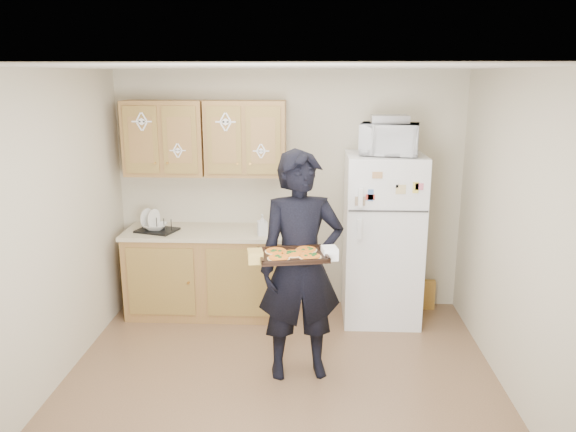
% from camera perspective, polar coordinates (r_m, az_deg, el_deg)
% --- Properties ---
extents(floor, '(3.60, 3.60, 0.00)m').
position_cam_1_polar(floor, '(4.70, -0.86, -17.20)').
color(floor, brown).
rests_on(floor, ground).
extents(ceiling, '(3.60, 3.60, 0.00)m').
position_cam_1_polar(ceiling, '(4.01, -0.99, 14.89)').
color(ceiling, silver).
rests_on(ceiling, wall_back).
extents(wall_back, '(3.60, 0.04, 2.50)m').
position_cam_1_polar(wall_back, '(5.94, 0.12, 2.53)').
color(wall_back, beige).
rests_on(wall_back, floor).
extents(wall_front, '(3.60, 0.04, 2.50)m').
position_cam_1_polar(wall_front, '(2.53, -3.45, -14.26)').
color(wall_front, beige).
rests_on(wall_front, floor).
extents(wall_left, '(0.04, 3.60, 2.50)m').
position_cam_1_polar(wall_left, '(4.66, -23.63, -1.97)').
color(wall_left, beige).
rests_on(wall_left, floor).
extents(wall_right, '(0.04, 3.60, 2.50)m').
position_cam_1_polar(wall_right, '(4.46, 22.85, -2.56)').
color(wall_right, beige).
rests_on(wall_right, floor).
extents(refrigerator, '(0.75, 0.70, 1.70)m').
position_cam_1_polar(refrigerator, '(5.71, 9.53, -2.28)').
color(refrigerator, white).
rests_on(refrigerator, floor).
extents(base_cabinet, '(1.60, 0.60, 0.86)m').
position_cam_1_polar(base_cabinet, '(5.95, -8.26, -5.81)').
color(base_cabinet, olive).
rests_on(base_cabinet, floor).
extents(countertop, '(1.64, 0.64, 0.04)m').
position_cam_1_polar(countertop, '(5.81, -8.42, -1.63)').
color(countertop, '#C5B397').
rests_on(countertop, base_cabinet).
extents(upper_cab_left, '(0.80, 0.33, 0.75)m').
position_cam_1_polar(upper_cab_left, '(5.85, -12.39, 7.74)').
color(upper_cab_left, olive).
rests_on(upper_cab_left, wall_back).
extents(upper_cab_right, '(0.80, 0.33, 0.75)m').
position_cam_1_polar(upper_cab_right, '(5.70, -4.32, 7.86)').
color(upper_cab_right, olive).
rests_on(upper_cab_right, wall_back).
extents(cereal_box, '(0.20, 0.07, 0.32)m').
position_cam_1_polar(cereal_box, '(6.24, 13.75, -7.75)').
color(cereal_box, gold).
rests_on(cereal_box, floor).
extents(person, '(0.76, 0.57, 1.89)m').
position_cam_1_polar(person, '(4.54, 1.31, -5.18)').
color(person, black).
rests_on(person, floor).
extents(baking_tray, '(0.56, 0.45, 0.04)m').
position_cam_1_polar(baking_tray, '(4.20, 0.48, -4.07)').
color(baking_tray, black).
rests_on(baking_tray, person).
extents(pizza_front_left, '(0.17, 0.17, 0.02)m').
position_cam_1_polar(pizza_front_left, '(4.10, -0.97, -4.27)').
color(pizza_front_left, orange).
rests_on(pizza_front_left, baking_tray).
extents(pizza_front_right, '(0.17, 0.17, 0.02)m').
position_cam_1_polar(pizza_front_right, '(4.14, 2.27, -4.12)').
color(pizza_front_right, orange).
rests_on(pizza_front_right, baking_tray).
extents(pizza_back_left, '(0.17, 0.17, 0.02)m').
position_cam_1_polar(pizza_back_left, '(4.26, -1.25, -3.56)').
color(pizza_back_left, orange).
rests_on(pizza_back_left, baking_tray).
extents(pizza_back_right, '(0.17, 0.17, 0.02)m').
position_cam_1_polar(pizza_back_right, '(4.29, 1.87, -3.43)').
color(pizza_back_right, orange).
rests_on(pizza_back_right, baking_tray).
extents(pizza_center, '(0.17, 0.17, 0.02)m').
position_cam_1_polar(pizza_center, '(4.20, 0.48, -3.84)').
color(pizza_center, orange).
rests_on(pizza_center, baking_tray).
extents(microwave, '(0.60, 0.46, 0.30)m').
position_cam_1_polar(microwave, '(5.47, 10.24, 7.68)').
color(microwave, white).
rests_on(microwave, refrigerator).
extents(foil_pan, '(0.35, 0.25, 0.07)m').
position_cam_1_polar(foil_pan, '(5.48, 10.29, 9.67)').
color(foil_pan, '#B3B3BA').
rests_on(foil_pan, microwave).
extents(dish_rack, '(0.45, 0.39, 0.15)m').
position_cam_1_polar(dish_rack, '(5.85, -13.19, -0.79)').
color(dish_rack, black).
rests_on(dish_rack, countertop).
extents(bowl, '(0.24, 0.24, 0.06)m').
position_cam_1_polar(bowl, '(5.86, -13.30, -1.06)').
color(bowl, silver).
rests_on(bowl, dish_rack).
extents(soap_bottle, '(0.12, 0.12, 0.21)m').
position_cam_1_polar(soap_bottle, '(5.55, -2.63, -0.90)').
color(soap_bottle, white).
rests_on(soap_bottle, countertop).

